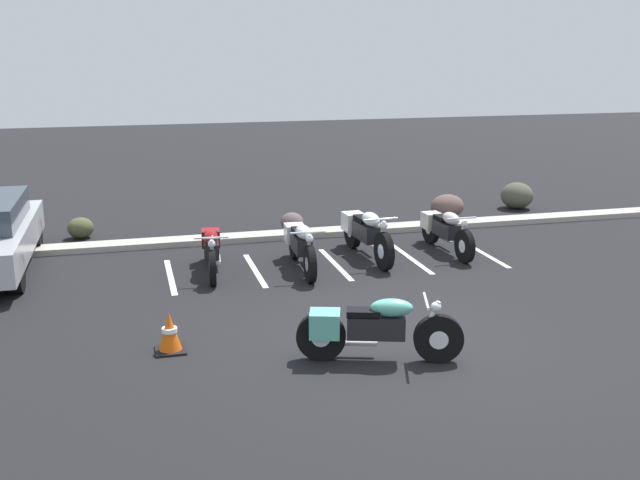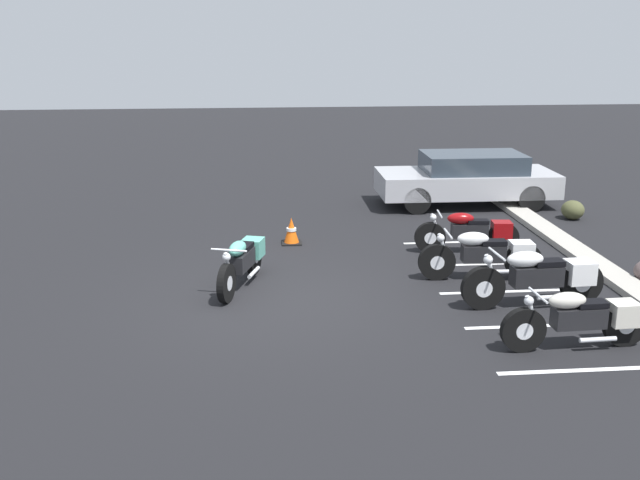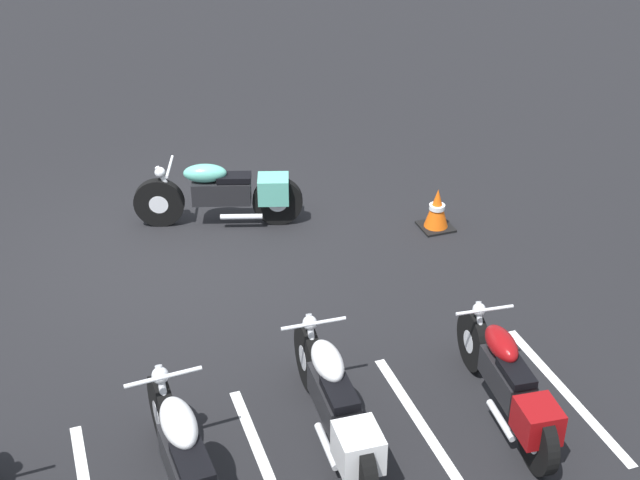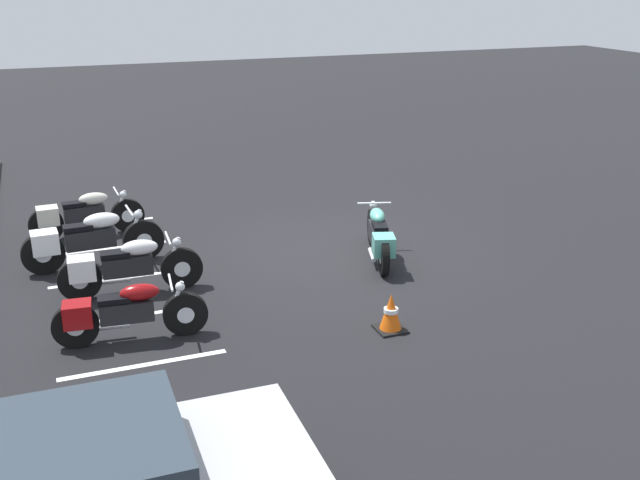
% 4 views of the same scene
% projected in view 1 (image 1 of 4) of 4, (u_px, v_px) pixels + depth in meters
% --- Properties ---
extents(ground, '(60.00, 60.00, 0.00)m').
position_uv_depth(ground, '(411.00, 340.00, 10.25)').
color(ground, black).
extents(motorcycle_teal_featured, '(2.06, 0.89, 0.84)m').
position_uv_depth(motorcycle_teal_featured, '(371.00, 328.00, 9.46)').
color(motorcycle_teal_featured, black).
rests_on(motorcycle_teal_featured, ground).
extents(parked_bike_0, '(0.59, 2.03, 0.80)m').
position_uv_depth(parked_bike_0, '(211.00, 248.00, 13.24)').
color(parked_bike_0, black).
rests_on(parked_bike_0, ground).
extents(parked_bike_1, '(0.61, 2.17, 0.85)m').
position_uv_depth(parked_bike_1, '(301.00, 244.00, 13.43)').
color(parked_bike_1, black).
rests_on(parked_bike_1, ground).
extents(parked_bike_2, '(0.65, 2.32, 0.91)m').
position_uv_depth(parked_bike_2, '(365.00, 232.00, 14.17)').
color(parked_bike_2, black).
rests_on(parked_bike_2, ground).
extents(parked_bike_3, '(0.59, 2.09, 0.82)m').
position_uv_depth(parked_bike_3, '(445.00, 229.00, 14.55)').
color(parked_bike_3, black).
rests_on(parked_bike_3, ground).
extents(concrete_curb, '(18.00, 0.50, 0.12)m').
position_uv_depth(concrete_curb, '(307.00, 233.00, 15.77)').
color(concrete_curb, '#A8A399').
rests_on(concrete_curb, ground).
extents(landscape_rock_0, '(0.68, 0.65, 0.44)m').
position_uv_depth(landscape_rock_0, '(81.00, 228.00, 15.58)').
color(landscape_rock_0, '#4C4E2F').
rests_on(landscape_rock_0, ground).
extents(landscape_rock_1, '(0.91, 0.80, 0.55)m').
position_uv_depth(landscape_rock_1, '(447.00, 206.00, 17.39)').
color(landscape_rock_1, brown).
rests_on(landscape_rock_1, ground).
extents(landscape_rock_2, '(0.51, 0.55, 0.41)m').
position_uv_depth(landscape_rock_2, '(292.00, 222.00, 16.17)').
color(landscape_rock_2, '#5B4B49').
rests_on(landscape_rock_2, ground).
extents(landscape_rock_3, '(0.90, 0.90, 0.65)m').
position_uv_depth(landscape_rock_3, '(517.00, 196.00, 18.39)').
color(landscape_rock_3, '#4B4A3B').
rests_on(landscape_rock_3, ground).
extents(traffic_cone, '(0.40, 0.40, 0.54)m').
position_uv_depth(traffic_cone, '(170.00, 333.00, 9.81)').
color(traffic_cone, black).
rests_on(traffic_cone, ground).
extents(stall_line_0, '(0.10, 2.10, 0.00)m').
position_uv_depth(stall_line_0, '(170.00, 276.00, 13.04)').
color(stall_line_0, white).
rests_on(stall_line_0, ground).
extents(stall_line_1, '(0.10, 2.10, 0.00)m').
position_uv_depth(stall_line_1, '(255.00, 270.00, 13.41)').
color(stall_line_1, white).
rests_on(stall_line_1, ground).
extents(stall_line_2, '(0.10, 2.10, 0.00)m').
position_uv_depth(stall_line_2, '(335.00, 264.00, 13.77)').
color(stall_line_2, white).
rests_on(stall_line_2, ground).
extents(stall_line_3, '(0.10, 2.10, 0.00)m').
position_uv_depth(stall_line_3, '(411.00, 258.00, 14.14)').
color(stall_line_3, white).
rests_on(stall_line_3, ground).
extents(stall_line_4, '(0.10, 2.10, 0.00)m').
position_uv_depth(stall_line_4, '(483.00, 253.00, 14.51)').
color(stall_line_4, white).
rests_on(stall_line_4, ground).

